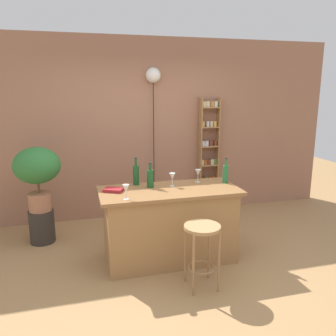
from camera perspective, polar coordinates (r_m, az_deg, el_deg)
The scene contains 15 objects.
ground at distance 4.12m, azimuth 1.38°, elevation -16.51°, with size 12.00×12.00×0.00m, color #A37A4C.
back_wall at distance 5.52m, azimuth -4.32°, elevation 6.39°, with size 6.40×0.10×2.80m, color #9E6B51.
kitchen_counter at distance 4.19m, azimuth 0.24°, elevation -9.25°, with size 1.63×0.72×0.88m.
bar_stool at distance 3.62m, azimuth 5.62°, elevation -11.84°, with size 0.37×0.37×0.68m.
spice_shelf at distance 5.75m, azimuth 6.71°, elevation 2.39°, with size 0.32×0.15×1.89m.
plant_stool at distance 5.01m, azimuth -20.04°, elevation -8.99°, with size 0.33×0.33×0.45m, color #2D2823.
potted_plant at distance 4.78m, azimuth -20.76°, elevation -0.28°, with size 0.60×0.54×0.85m.
bottle_vinegar at distance 4.09m, azimuth -2.94°, elevation -1.67°, with size 0.08×0.08×0.30m.
bottle_sauce_amber at distance 4.21m, azimuth -5.28°, elevation -1.08°, with size 0.08×0.08×0.34m.
bottle_wine_red at distance 4.34m, azimuth 9.45°, elevation -0.89°, with size 0.07×0.07×0.31m.
wine_glass_left at distance 3.66m, azimuth -6.96°, elevation -3.43°, with size 0.07×0.07×0.16m.
wine_glass_center at distance 4.13m, azimuth 0.71°, elevation -1.47°, with size 0.07×0.07×0.16m.
wine_glass_right at distance 4.33m, azimuth 4.95°, elevation -0.82°, with size 0.07×0.07×0.16m.
cookbook at distance 4.00m, azimuth -8.98°, elevation -3.57°, with size 0.21×0.15×0.04m, color maroon.
pendant_globe_light at distance 5.41m, azimuth -2.47°, elevation 14.74°, with size 0.23×0.23×2.34m.
Camera 1 is at (-1.03, -3.44, 2.03)m, focal length 36.99 mm.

